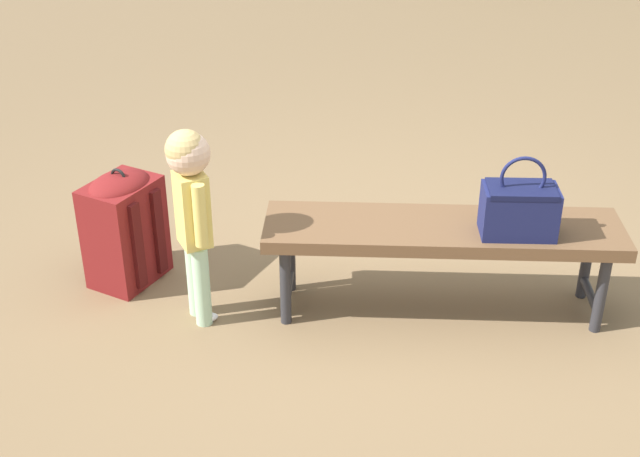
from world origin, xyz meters
TOP-DOWN VIEW (x-y plane):
  - ground_plane at (0.00, 0.00)m, footprint 40.00×40.00m
  - park_bench at (-0.31, 0.16)m, footprint 1.65×0.68m
  - handbag at (-0.60, 0.29)m, footprint 0.35×0.23m
  - child_standing at (0.79, 0.09)m, footprint 0.19×0.24m
  - backpack_large at (1.14, -0.31)m, footprint 0.42×0.44m

SIDE VIEW (x-z plane):
  - ground_plane at x=0.00m, z-range 0.00..0.00m
  - backpack_large at x=1.14m, z-range 0.00..0.60m
  - park_bench at x=-0.31m, z-range 0.17..0.62m
  - handbag at x=-0.60m, z-range 0.39..0.76m
  - child_standing at x=0.79m, z-range 0.16..1.09m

